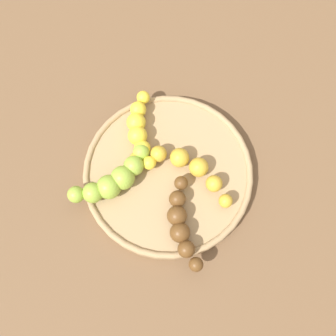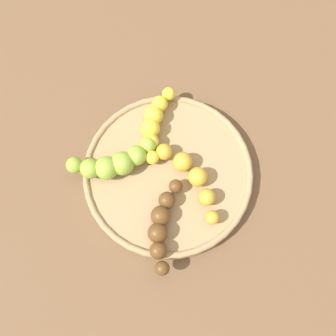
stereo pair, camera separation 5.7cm
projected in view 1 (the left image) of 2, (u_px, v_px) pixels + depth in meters
The scene contains 6 objects.
ground_plane at pixel (168, 175), 0.61m from camera, with size 2.40×2.40×0.00m, color brown.
fruit_bowl at pixel (168, 173), 0.60m from camera, with size 0.26×0.26×0.02m.
banana_spotted at pixel (187, 167), 0.58m from camera, with size 0.07×0.17×0.03m.
banana_yellow at pixel (140, 129), 0.60m from camera, with size 0.12×0.07×0.03m.
banana_green at pixel (114, 180), 0.57m from camera, with size 0.12×0.09×0.04m.
banana_overripe at pixel (181, 224), 0.55m from camera, with size 0.13×0.08×0.03m.
Camera 1 is at (-0.17, -0.06, 0.58)m, focal length 41.39 mm.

